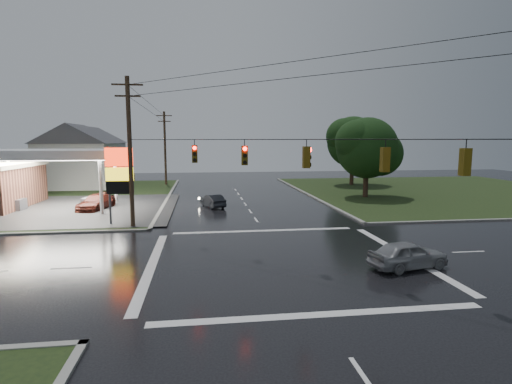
{
  "coord_description": "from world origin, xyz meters",
  "views": [
    {
      "loc": [
        -4.32,
        -20.7,
        6.47
      ],
      "look_at": [
        -0.74,
        5.62,
        3.0
      ],
      "focal_mm": 28.0,
      "sensor_mm": 36.0,
      "label": 1
    }
  ],
  "objects": [
    {
      "name": "ground",
      "position": [
        0.0,
        0.0,
        0.0
      ],
      "size": [
        120.0,
        120.0,
        0.0
      ],
      "primitive_type": "plane",
      "color": "black",
      "rests_on": "ground"
    },
    {
      "name": "grass_nw",
      "position": [
        -26.0,
        26.0,
        0.04
      ],
      "size": [
        36.0,
        36.0,
        0.08
      ],
      "primitive_type": "cube",
      "color": "black",
      "rests_on": "ground"
    },
    {
      "name": "grass_ne",
      "position": [
        26.0,
        26.0,
        0.04
      ],
      "size": [
        36.0,
        36.0,
        0.08
      ],
      "primitive_type": "cube",
      "color": "black",
      "rests_on": "ground"
    },
    {
      "name": "pylon_sign",
      "position": [
        -10.5,
        10.5,
        4.01
      ],
      "size": [
        2.0,
        0.35,
        6.0
      ],
      "color": "#59595E",
      "rests_on": "ground"
    },
    {
      "name": "utility_pole_nw",
      "position": [
        -9.5,
        9.5,
        5.72
      ],
      "size": [
        2.2,
        0.32,
        11.0
      ],
      "color": "#382619",
      "rests_on": "ground"
    },
    {
      "name": "utility_pole_n",
      "position": [
        -9.5,
        38.0,
        5.47
      ],
      "size": [
        2.2,
        0.32,
        10.5
      ],
      "color": "#382619",
      "rests_on": "ground"
    },
    {
      "name": "traffic_signals",
      "position": [
        0.02,
        -0.02,
        6.48
      ],
      "size": [
        26.87,
        26.87,
        1.47
      ],
      "color": "black",
      "rests_on": "ground"
    },
    {
      "name": "house_near",
      "position": [
        -20.95,
        36.0,
        4.41
      ],
      "size": [
        11.05,
        8.48,
        8.6
      ],
      "color": "silver",
      "rests_on": "ground"
    },
    {
      "name": "house_far",
      "position": [
        -21.95,
        48.0,
        4.41
      ],
      "size": [
        11.05,
        8.48,
        8.6
      ],
      "color": "silver",
      "rests_on": "ground"
    },
    {
      "name": "tree_ne_near",
      "position": [
        14.14,
        21.99,
        5.56
      ],
      "size": [
        7.99,
        6.8,
        8.98
      ],
      "color": "black",
      "rests_on": "ground"
    },
    {
      "name": "tree_ne_far",
      "position": [
        17.15,
        33.99,
        6.18
      ],
      "size": [
        8.46,
        7.2,
        9.8
      ],
      "color": "black",
      "rests_on": "ground"
    },
    {
      "name": "car_north",
      "position": [
        -3.35,
        17.77,
        0.62
      ],
      "size": [
        2.55,
        4.0,
        1.24
      ],
      "primitive_type": "imported",
      "rotation": [
        0.0,
        0.0,
        3.5
      ],
      "color": "black",
      "rests_on": "ground"
    },
    {
      "name": "car_crossing",
      "position": [
        5.97,
        -2.29,
        0.7
      ],
      "size": [
        4.37,
        2.46,
        1.4
      ],
      "primitive_type": "imported",
      "rotation": [
        0.0,
        0.0,
        1.78
      ],
      "color": "gray",
      "rests_on": "ground"
    },
    {
      "name": "car_pump",
      "position": [
        -14.15,
        17.75,
        0.71
      ],
      "size": [
        3.18,
        5.26,
        1.42
      ],
      "primitive_type": "imported",
      "rotation": [
        0.0,
        0.0,
        -0.26
      ],
      "color": "#4C1911",
      "rests_on": "ground"
    }
  ]
}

